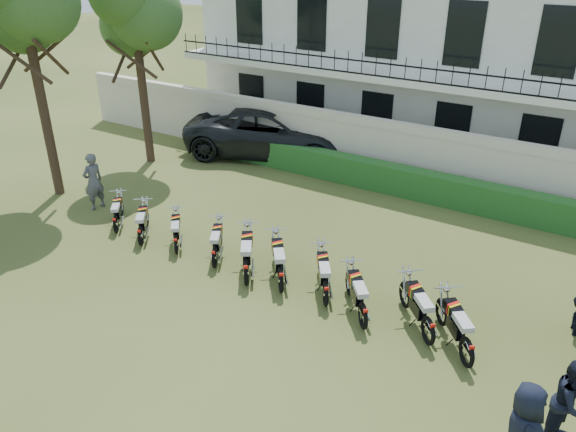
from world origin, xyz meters
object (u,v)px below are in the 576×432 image
at_px(motorcycle_3, 214,253).
at_px(motorcycle_6, 326,288).
at_px(tree_west_near, 134,6).
at_px(motorcycle_4, 246,267).
at_px(motorcycle_7, 363,310).
at_px(motorcycle_2, 176,240).
at_px(motorcycle_9, 468,346).
at_px(motorcycle_8, 429,325).
at_px(inspector, 93,181).
at_px(suv, 273,132).
at_px(officer_1, 572,403).
at_px(motorcycle_1, 140,232).
at_px(motorcycle_5, 281,275).
at_px(motorcycle_0, 115,220).

relative_size(motorcycle_3, motorcycle_6, 0.95).
bearing_deg(tree_west_near, motorcycle_4, -32.03).
bearing_deg(motorcycle_7, motorcycle_2, 138.06).
relative_size(motorcycle_2, motorcycle_9, 0.83).
distance_m(motorcycle_3, motorcycle_4, 1.25).
distance_m(motorcycle_3, motorcycle_8, 5.99).
height_order(motorcycle_9, inspector, inspector).
bearing_deg(inspector, suv, 170.58).
xyz_separation_m(motorcycle_2, motorcycle_8, (7.37, -0.06, 0.08)).
xyz_separation_m(tree_west_near, motorcycle_3, (7.23, -5.05, -5.42)).
distance_m(motorcycle_8, motorcycle_9, 0.96).
relative_size(motorcycle_4, motorcycle_8, 1.14).
xyz_separation_m(motorcycle_9, officer_1, (2.03, -1.04, 0.36)).
bearing_deg(motorcycle_6, motorcycle_4, 153.25).
xyz_separation_m(motorcycle_1, motorcycle_5, (4.75, 0.11, 0.07)).
relative_size(motorcycle_6, suv, 0.24).
xyz_separation_m(motorcycle_1, motorcycle_2, (1.21, 0.17, -0.01)).
relative_size(motorcycle_6, inspector, 0.89).
relative_size(motorcycle_1, motorcycle_6, 0.88).
bearing_deg(motorcycle_5, motorcycle_2, 141.41).
distance_m(tree_west_near, motorcycle_5, 11.96).
height_order(motorcycle_0, motorcycle_3, motorcycle_3).
distance_m(motorcycle_2, officer_1, 10.43).
bearing_deg(motorcycle_5, motorcycle_6, -33.48).
xyz_separation_m(motorcycle_7, inspector, (-10.22, 1.22, 0.45)).
xyz_separation_m(motorcycle_6, inspector, (-9.07, 0.88, 0.46)).
bearing_deg(motorcycle_4, inspector, 137.32).
xyz_separation_m(motorcycle_1, motorcycle_3, (2.59, 0.17, 0.01)).
height_order(motorcycle_0, motorcycle_6, motorcycle_6).
xyz_separation_m(motorcycle_8, suv, (-9.50, 8.35, 0.45)).
relative_size(motorcycle_4, suv, 0.26).
bearing_deg(motorcycle_6, motorcycle_9, -39.52).
bearing_deg(suv, motorcycle_0, 158.02).
height_order(motorcycle_6, officer_1, officer_1).
bearing_deg(motorcycle_0, officer_1, -45.15).
height_order(motorcycle_3, motorcycle_5, motorcycle_5).
relative_size(motorcycle_2, motorcycle_3, 0.86).
bearing_deg(motorcycle_2, officer_1, -47.55).
bearing_deg(motorcycle_7, motorcycle_5, 135.18).
bearing_deg(motorcycle_2, tree_west_near, 99.21).
bearing_deg(inspector, motorcycle_2, 85.00).
height_order(motorcycle_7, motorcycle_9, motorcycle_9).
height_order(inspector, officer_1, inspector).
bearing_deg(motorcycle_3, motorcycle_9, -33.74).
distance_m(motorcycle_1, officer_1, 11.61).
bearing_deg(motorcycle_8, officer_1, -65.46).
xyz_separation_m(tree_west_near, officer_1, (16.17, -6.42, -5.00)).
distance_m(tree_west_near, motorcycle_4, 11.32).
bearing_deg(motorcycle_5, suv, 86.64).
distance_m(motorcycle_7, motorcycle_9, 2.37).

